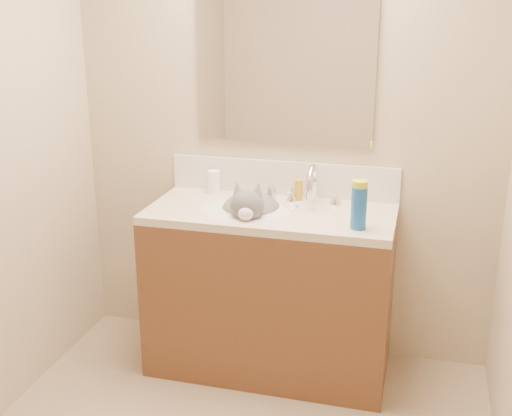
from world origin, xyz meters
The scene contains 16 objects.
room_shell centered at (0.00, 0.00, 1.49)m, with size 2.24×2.54×2.52m.
vanity_cabinet centered at (0.00, 0.97, 0.41)m, with size 1.20×0.55×0.82m, color brown.
counter_slab centered at (0.00, 0.97, 0.84)m, with size 1.20×0.55×0.04m, color beige.
basin centered at (-0.12, 0.94, 0.79)m, with size 0.45×0.36×0.14m, color silver.
faucet centered at (0.18, 1.11, 0.95)m, with size 0.28×0.20×0.21m.
cat centered at (-0.10, 0.97, 0.84)m, with size 0.39×0.45×0.33m.
backsplash centered at (0.00, 1.24, 0.95)m, with size 1.20×0.02×0.18m, color silver.
mirror centered at (0.00, 1.24, 1.54)m, with size 0.90×0.02×0.80m, color white.
pill_bottle centered at (-0.35, 1.17, 0.92)m, with size 0.07×0.07×0.12m, color white.
pill_label centered at (-0.35, 1.17, 0.90)m, with size 0.06×0.06×0.04m, color orange.
silver_jar centered at (-0.04, 1.17, 0.89)m, with size 0.05×0.05×0.06m, color #B7B7BC.
amber_bottle centered at (0.10, 1.17, 0.91)m, with size 0.04×0.04×0.11m, color #C08B16.
toothbrush centered at (0.11, 1.04, 0.86)m, with size 0.01×0.13×0.01m, color white.
toothbrush_head centered at (0.11, 1.04, 0.87)m, with size 0.02×0.03×0.02m, color #67A6DC.
spray_can centered at (0.44, 0.82, 0.96)m, with size 0.07×0.07×0.19m, color #1753A2.
spray_cap centered at (0.44, 0.82, 1.06)m, with size 0.07×0.07×0.04m, color #BED516.
Camera 1 is at (0.70, -1.90, 1.84)m, focal length 45.00 mm.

